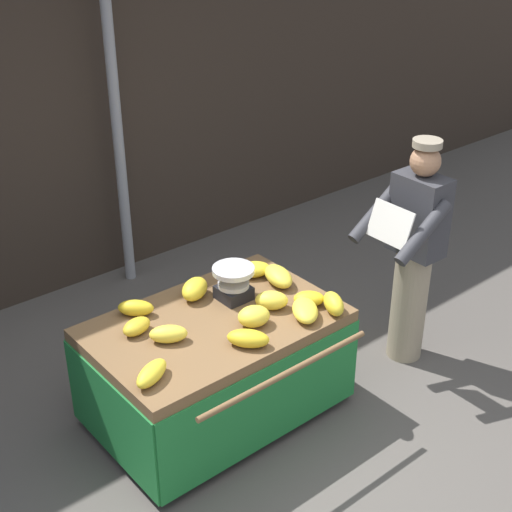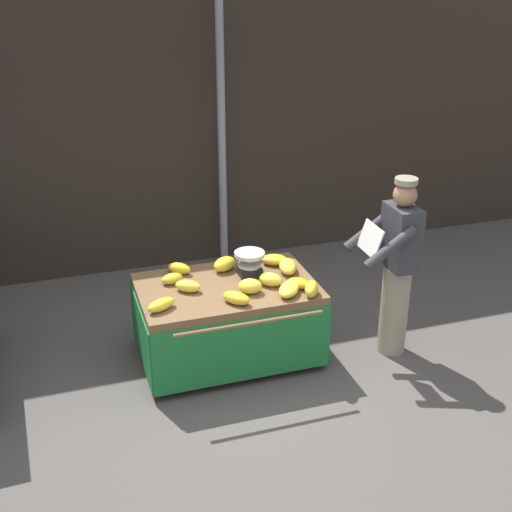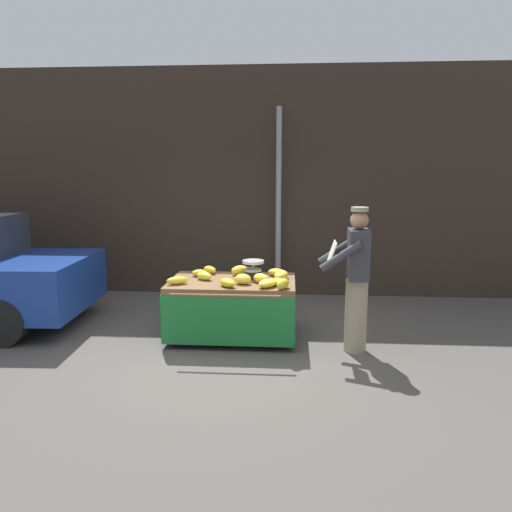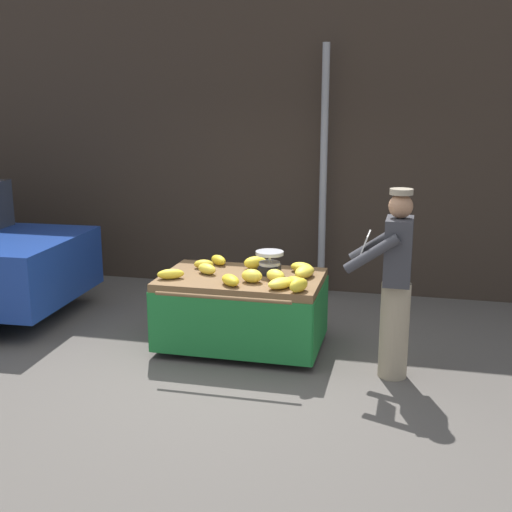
# 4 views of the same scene
# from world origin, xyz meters

# --- Properties ---
(ground_plane) EXTENTS (60.00, 60.00, 0.00)m
(ground_plane) POSITION_xyz_m (0.00, 0.00, 0.00)
(ground_plane) COLOR #514C47
(back_wall) EXTENTS (16.00, 0.24, 3.80)m
(back_wall) POSITION_xyz_m (0.00, 3.04, 1.90)
(back_wall) COLOR #332821
(back_wall) RESTS_ON ground
(street_pole) EXTENTS (0.09, 0.09, 3.12)m
(street_pole) POSITION_xyz_m (0.58, 2.70, 1.56)
(street_pole) COLOR gray
(street_pole) RESTS_ON ground
(banana_cart) EXTENTS (1.60, 1.23, 0.75)m
(banana_cart) POSITION_xyz_m (0.05, 0.70, 0.54)
(banana_cart) COLOR brown
(banana_cart) RESTS_ON ground
(weighing_scale) EXTENTS (0.28, 0.28, 0.23)m
(weighing_scale) POSITION_xyz_m (0.31, 0.83, 0.87)
(weighing_scale) COLOR black
(weighing_scale) RESTS_ON banana_cart
(banana_bunch_0) EXTENTS (0.25, 0.24, 0.10)m
(banana_bunch_0) POSITION_xyz_m (-0.30, 1.07, 0.80)
(banana_bunch_0) COLOR gold
(banana_bunch_0) RESTS_ON banana_cart
(banana_bunch_1) EXTENTS (0.29, 0.22, 0.10)m
(banana_bunch_1) POSITION_xyz_m (-0.59, 0.43, 0.80)
(banana_bunch_1) COLOR yellow
(banana_bunch_1) RESTS_ON banana_cart
(banana_bunch_2) EXTENTS (0.26, 0.24, 0.11)m
(banana_bunch_2) POSITION_xyz_m (-0.30, 0.69, 0.81)
(banana_bunch_2) COLOR yellow
(banana_bunch_2) RESTS_ON banana_cart
(banana_bunch_3) EXTENTS (0.23, 0.17, 0.09)m
(banana_bunch_3) POSITION_xyz_m (-0.40, 0.89, 0.80)
(banana_bunch_3) COLOR gold
(banana_bunch_3) RESTS_ON banana_cart
(banana_bunch_4) EXTENTS (0.24, 0.23, 0.10)m
(banana_bunch_4) POSITION_xyz_m (0.64, 0.45, 0.80)
(banana_bunch_4) COLOR gold
(banana_bunch_4) RESTS_ON banana_cart
(banana_bunch_5) EXTENTS (0.29, 0.25, 0.10)m
(banana_bunch_5) POSITION_xyz_m (0.61, 0.98, 0.80)
(banana_bunch_5) COLOR yellow
(banana_bunch_5) RESTS_ON banana_cart
(banana_bunch_6) EXTENTS (0.29, 0.26, 0.13)m
(banana_bunch_6) POSITION_xyz_m (0.12, 1.01, 0.82)
(banana_bunch_6) COLOR yellow
(banana_bunch_6) RESTS_ON banana_cart
(banana_bunch_7) EXTENTS (0.25, 0.23, 0.13)m
(banana_bunch_7) POSITION_xyz_m (0.21, 0.50, 0.82)
(banana_bunch_7) COLOR yellow
(banana_bunch_7) RESTS_ON banana_cart
(banana_bunch_8) EXTENTS (0.26, 0.25, 0.12)m
(banana_bunch_8) POSITION_xyz_m (0.42, 0.58, 0.81)
(banana_bunch_8) COLOR yellow
(banana_bunch_8) RESTS_ON banana_cart
(banana_bunch_9) EXTENTS (0.21, 0.26, 0.13)m
(banana_bunch_9) POSITION_xyz_m (0.70, 0.28, 0.82)
(banana_bunch_9) COLOR yellow
(banana_bunch_9) RESTS_ON banana_cart
(banana_bunch_10) EXTENTS (0.24, 0.33, 0.11)m
(banana_bunch_10) POSITION_xyz_m (0.67, 0.79, 0.81)
(banana_bunch_10) COLOR yellow
(banana_bunch_10) RESTS_ON banana_cart
(banana_bunch_11) EXTENTS (0.27, 0.28, 0.10)m
(banana_bunch_11) POSITION_xyz_m (0.04, 0.35, 0.80)
(banana_bunch_11) COLOR gold
(banana_bunch_11) RESTS_ON banana_cart
(banana_bunch_12) EXTENTS (0.30, 0.33, 0.10)m
(banana_bunch_12) POSITION_xyz_m (0.52, 0.36, 0.80)
(banana_bunch_12) COLOR yellow
(banana_bunch_12) RESTS_ON banana_cart
(vendor_person) EXTENTS (0.59, 0.52, 1.71)m
(vendor_person) POSITION_xyz_m (1.55, 0.34, 0.87)
(vendor_person) COLOR gray
(vendor_person) RESTS_ON ground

